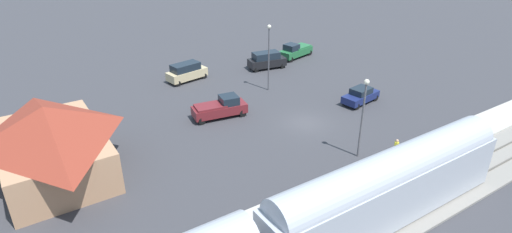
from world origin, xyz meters
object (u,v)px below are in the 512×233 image
(pickup_green, at_px, (295,51))
(pedestrian_on_platform, at_px, (396,147))
(suv_black, at_px, (267,60))
(sedan_navy, at_px, (361,95))
(station_building, at_px, (50,140))
(pickup_maroon, at_px, (221,108))
(light_pole_near_platform, at_px, (363,109))
(light_pole_lot_center, at_px, (269,50))
(suv_tan, at_px, (186,72))

(pickup_green, bearing_deg, pedestrian_on_platform, 159.21)
(suv_black, relative_size, sedan_navy, 1.09)
(station_building, relative_size, pedestrian_on_platform, 7.04)
(pickup_maroon, xyz_separation_m, light_pole_near_platform, (-12.95, -6.09, 3.42))
(station_building, bearing_deg, pedestrian_on_platform, -119.37)
(station_building, distance_m, pickup_maroon, 15.87)
(station_building, xyz_separation_m, light_pole_lot_center, (4.96, -23.70, 1.81))
(suv_tan, height_order, sedan_navy, suv_tan)
(pickup_green, bearing_deg, station_building, 110.70)
(suv_tan, height_order, suv_black, same)
(station_building, height_order, pedestrian_on_platform, station_building)
(station_building, relative_size, suv_black, 2.33)
(sedan_navy, height_order, light_pole_near_platform, light_pole_near_platform)
(suv_black, bearing_deg, light_pole_lot_center, 147.11)
(station_building, distance_m, light_pole_near_platform, 24.50)
(suv_black, distance_m, light_pole_near_platform, 23.43)
(station_building, distance_m, light_pole_lot_center, 24.28)
(suv_tan, height_order, light_pole_near_platform, light_pole_near_platform)
(suv_tan, relative_size, pickup_green, 0.90)
(station_building, relative_size, light_pole_near_platform, 1.73)
(pickup_green, relative_size, pickup_maroon, 1.01)
(pedestrian_on_platform, bearing_deg, light_pole_lot_center, 0.21)
(suv_black, bearing_deg, light_pole_near_platform, 165.01)
(pedestrian_on_platform, distance_m, suv_tan, 27.09)
(suv_tan, distance_m, pickup_maroon, 11.21)
(station_building, bearing_deg, light_pole_near_platform, -117.26)
(pickup_maroon, bearing_deg, pedestrian_on_platform, -151.78)
(pedestrian_on_platform, bearing_deg, pickup_maroon, 28.22)
(suv_tan, bearing_deg, light_pole_near_platform, -168.96)
(suv_black, bearing_deg, pickup_green, -75.65)
(pickup_maroon, distance_m, light_pole_near_platform, 14.71)
(pedestrian_on_platform, distance_m, suv_black, 24.90)
(suv_tan, bearing_deg, pickup_green, -90.49)
(suv_black, relative_size, light_pole_near_platform, 0.74)
(suv_tan, xyz_separation_m, light_pole_near_platform, (-24.07, -4.70, 3.30))
(pickup_maroon, bearing_deg, pickup_green, -58.66)
(pedestrian_on_platform, height_order, suv_tan, suv_tan)
(suv_tan, bearing_deg, suv_black, -98.83)
(light_pole_near_platform, bearing_deg, station_building, 62.74)
(suv_black, height_order, pickup_maroon, suv_black)
(pickup_green, bearing_deg, suv_black, 104.35)
(sedan_navy, relative_size, pickup_maroon, 0.84)
(sedan_navy, relative_size, light_pole_lot_center, 0.62)
(pedestrian_on_platform, distance_m, light_pole_near_platform, 4.34)
(suv_black, distance_m, pickup_maroon, 15.35)
(station_building, bearing_deg, suv_tan, -52.94)
(sedan_navy, bearing_deg, pickup_maroon, 69.90)
(pickup_green, distance_m, pickup_maroon, 21.11)
(pickup_green, xyz_separation_m, pickup_maroon, (-10.98, 18.03, 0.00))
(station_building, bearing_deg, pickup_maroon, -83.63)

